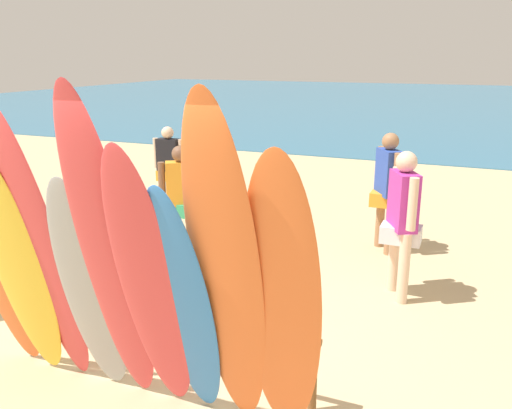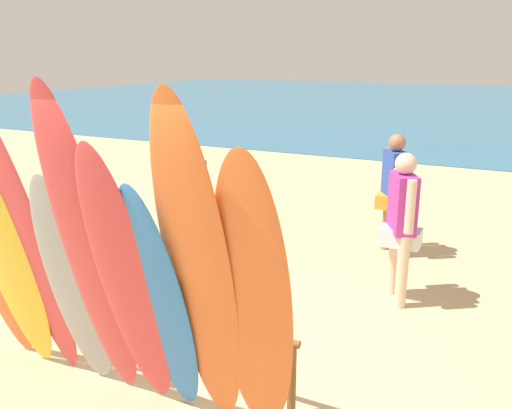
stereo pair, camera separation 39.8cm
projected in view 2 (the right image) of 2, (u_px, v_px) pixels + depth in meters
The scene contains 16 objects.
ground at pixel (417, 144), 16.96m from camera, with size 60.00×60.00×0.00m, color tan.
ocean_water at pixel (467, 103), 31.42m from camera, with size 60.00×40.00×0.02m, color teal.
surfboard_rack at pixel (144, 317), 4.72m from camera, with size 2.97×0.07×0.67m.
surfboard_yellow_1 at pixel (9, 263), 4.50m from camera, with size 0.52×0.08×2.19m, color yellow.
surfboard_red_2 at pixel (29, 249), 4.32m from camera, with size 0.49×0.06×2.56m, color #D13D42.
surfboard_grey_3 at pixel (74, 286), 4.26m from camera, with size 0.50×0.06×2.02m, color #999EA3.
surfboard_red_4 at pixel (90, 256), 3.97m from camera, with size 0.48×0.07×2.72m, color #D13D42.
surfboard_red_5 at pixel (128, 286), 3.90m from camera, with size 0.50×0.07×2.35m, color #D13D42.
surfboard_blue_6 at pixel (161, 306), 3.88m from camera, with size 0.46×0.07×2.06m, color #337AD1.
surfboard_orange_7 at pixel (199, 277), 3.63m from camera, with size 0.52×0.07×2.69m, color orange.
surfboard_orange_8 at pixel (254, 306), 3.60m from camera, with size 0.55×0.06×2.31m, color orange.
beachgoer_by_water at pixel (185, 193), 7.34m from camera, with size 0.53×0.38×1.60m.
beachgoer_strolling at pixel (394, 186), 7.43m from camera, with size 0.45×0.57×1.73m.
beachgoer_photographing at pixel (402, 218), 5.96m from camera, with size 0.45×0.60×1.74m.
beachgoer_midbeach at pixel (180, 163), 9.47m from camera, with size 0.59×0.25×1.57m.
beach_chair_red at pixel (73, 228), 7.46m from camera, with size 0.73×0.83×0.82m.
Camera 2 is at (2.77, -3.39, 2.78)m, focal length 37.28 mm.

